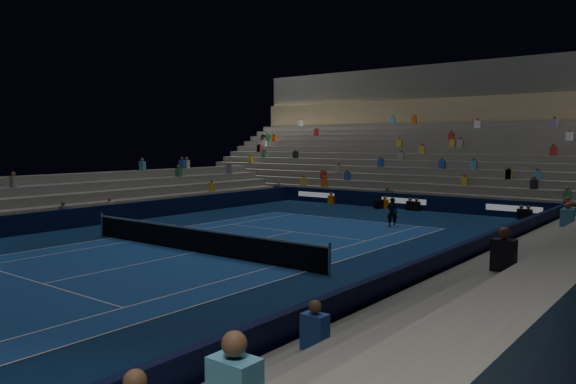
# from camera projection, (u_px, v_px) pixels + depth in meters

# --- Properties ---
(ground) EXTENTS (90.00, 90.00, 0.00)m
(ground) POSITION_uv_depth(u_px,v_px,m) (196.00, 252.00, 22.40)
(ground) COLOR #0C264D
(ground) RESTS_ON ground
(court_surface) EXTENTS (10.97, 23.77, 0.01)m
(court_surface) POSITION_uv_depth(u_px,v_px,m) (196.00, 252.00, 22.40)
(court_surface) COLOR #1B4795
(court_surface) RESTS_ON ground
(sponsor_barrier_far) EXTENTS (44.00, 0.25, 1.00)m
(sponsor_barrier_far) POSITION_uv_depth(u_px,v_px,m) (404.00, 201.00, 36.90)
(sponsor_barrier_far) COLOR black
(sponsor_barrier_far) RESTS_ON ground
(sponsor_barrier_east) EXTENTS (0.25, 37.00, 1.00)m
(sponsor_barrier_east) POSITION_uv_depth(u_px,v_px,m) (423.00, 275.00, 16.42)
(sponsor_barrier_east) COLOR #080D32
(sponsor_barrier_east) RESTS_ON ground
(sponsor_barrier_west) EXTENTS (0.25, 37.00, 1.00)m
(sponsor_barrier_west) POSITION_uv_depth(u_px,v_px,m) (64.00, 219.00, 28.29)
(sponsor_barrier_west) COLOR black
(sponsor_barrier_west) RESTS_ON ground
(grandstand_main) EXTENTS (44.00, 15.20, 11.20)m
(grandstand_main) POSITION_uv_depth(u_px,v_px,m) (459.00, 155.00, 44.04)
(grandstand_main) COLOR slate
(grandstand_main) RESTS_ON ground
(grandstand_east) EXTENTS (5.00, 37.00, 2.50)m
(grandstand_east) POSITION_uv_depth(u_px,v_px,m) (551.00, 279.00, 14.27)
(grandstand_east) COLOR slate
(grandstand_east) RESTS_ON ground
(grandstand_west) EXTENTS (5.00, 37.00, 2.50)m
(grandstand_west) POSITION_uv_depth(u_px,v_px,m) (29.00, 206.00, 30.37)
(grandstand_west) COLOR gray
(grandstand_west) RESTS_ON ground
(tennis_net) EXTENTS (12.90, 0.10, 1.10)m
(tennis_net) POSITION_uv_depth(u_px,v_px,m) (196.00, 240.00, 22.36)
(tennis_net) COLOR #B2B2B7
(tennis_net) RESTS_ON ground
(tennis_player) EXTENTS (0.65, 0.53, 1.54)m
(tennis_player) POSITION_uv_depth(u_px,v_px,m) (392.00, 212.00, 28.98)
(tennis_player) COLOR black
(tennis_player) RESTS_ON ground
(broadcast_camera) EXTENTS (0.56, 0.95, 0.59)m
(broadcast_camera) POSITION_uv_depth(u_px,v_px,m) (379.00, 204.00, 37.15)
(broadcast_camera) COLOR black
(broadcast_camera) RESTS_ON ground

